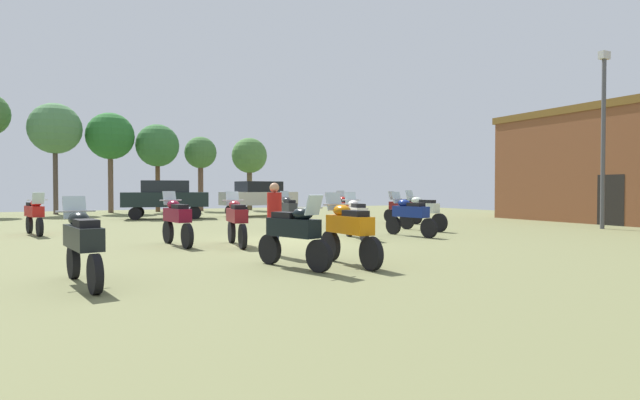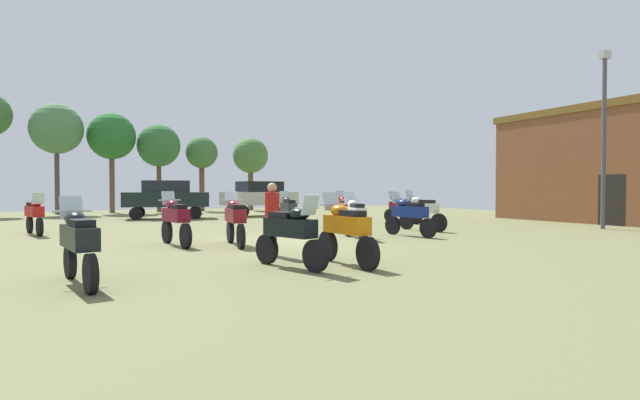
# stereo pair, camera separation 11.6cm
# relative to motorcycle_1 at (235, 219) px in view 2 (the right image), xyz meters

# --- Properties ---
(ground_plane) EXTENTS (44.00, 52.00, 0.02)m
(ground_plane) POSITION_rel_motorcycle_1_xyz_m (1.60, 0.36, -0.74)
(ground_plane) COLOR olive
(motorcycle_1) EXTENTS (0.62, 2.25, 1.49)m
(motorcycle_1) POSITION_rel_motorcycle_1_xyz_m (0.00, 0.00, 0.00)
(motorcycle_1) COLOR black
(motorcycle_1) RESTS_ON ground
(motorcycle_2) EXTENTS (0.62, 2.17, 1.49)m
(motorcycle_2) POSITION_rel_motorcycle_1_xyz_m (1.02, -4.42, -0.00)
(motorcycle_2) COLOR black
(motorcycle_2) RESTS_ON ground
(motorcycle_3) EXTENTS (0.83, 2.03, 1.45)m
(motorcycle_3) POSITION_rel_motorcycle_1_xyz_m (-0.13, -4.27, -0.02)
(motorcycle_3) COLOR black
(motorcycle_3) RESTS_ON ground
(motorcycle_4) EXTENTS (0.69, 2.22, 1.47)m
(motorcycle_4) POSITION_rel_motorcycle_1_xyz_m (5.98, 0.19, -0.01)
(motorcycle_4) COLOR black
(motorcycle_4) RESTS_ON ground
(motorcycle_5) EXTENTS (0.72, 2.23, 1.51)m
(motorcycle_5) POSITION_rel_motorcycle_1_xyz_m (7.72, 1.77, 0.01)
(motorcycle_5) COLOR black
(motorcycle_5) RESTS_ON ground
(motorcycle_6) EXTENTS (0.66, 2.22, 1.50)m
(motorcycle_6) POSITION_rel_motorcycle_1_xyz_m (-1.47, 0.72, 0.00)
(motorcycle_6) COLOR black
(motorcycle_6) RESTS_ON ground
(motorcycle_7) EXTENTS (0.79, 2.17, 1.49)m
(motorcycle_7) POSITION_rel_motorcycle_1_xyz_m (6.03, 4.74, -0.00)
(motorcycle_7) COLOR black
(motorcycle_7) RESTS_ON ground
(motorcycle_8) EXTENTS (0.63, 2.17, 1.48)m
(motorcycle_8) POSITION_rel_motorcycle_1_xyz_m (3.79, 5.34, -0.01)
(motorcycle_8) COLOR black
(motorcycle_8) RESTS_ON ground
(motorcycle_9) EXTENTS (0.78, 2.18, 1.46)m
(motorcycle_9) POSITION_rel_motorcycle_1_xyz_m (-5.19, 6.22, -0.02)
(motorcycle_9) COLOR black
(motorcycle_9) RESTS_ON ground
(motorcycle_10) EXTENTS (0.74, 2.23, 1.45)m
(motorcycle_10) POSITION_rel_motorcycle_1_xyz_m (9.47, 5.49, -0.02)
(motorcycle_10) COLOR black
(motorcycle_10) RESTS_ON ground
(motorcycle_11) EXTENTS (0.70, 2.22, 1.44)m
(motorcycle_11) POSITION_rel_motorcycle_1_xyz_m (-3.90, -4.38, -0.03)
(motorcycle_11) COLOR black
(motorcycle_11) RESTS_ON ground
(motorcycle_12) EXTENTS (0.75, 2.15, 1.46)m
(motorcycle_12) POSITION_rel_motorcycle_1_xyz_m (3.93, 0.22, -0.02)
(motorcycle_12) COLOR black
(motorcycle_12) RESTS_ON ground
(car_2) EXTENTS (4.58, 2.64, 2.00)m
(car_2) POSITION_rel_motorcycle_1_xyz_m (0.37, 13.76, 0.43)
(car_2) COLOR black
(car_2) RESTS_ON ground
(car_3) EXTENTS (4.56, 2.56, 2.00)m
(car_3) POSITION_rel_motorcycle_1_xyz_m (5.74, 14.40, 0.43)
(car_3) COLOR black
(car_3) RESTS_ON ground
(person_1) EXTENTS (0.48, 0.48, 1.71)m
(person_1) POSITION_rel_motorcycle_1_xyz_m (0.18, -2.40, 0.26)
(person_1) COLOR #31374C
(person_1) RESTS_ON ground
(tree_1) EXTENTS (2.89, 2.89, 5.98)m
(tree_1) POSITION_rel_motorcycle_1_xyz_m (1.23, 22.31, 3.77)
(tree_1) COLOR brown
(tree_1) RESTS_ON ground
(tree_2) EXTENTS (2.26, 2.26, 5.30)m
(tree_2) POSITION_rel_motorcycle_1_xyz_m (4.22, 22.54, 3.34)
(tree_2) COLOR brown
(tree_2) RESTS_ON ground
(tree_4) EXTENTS (3.11, 3.11, 6.85)m
(tree_4) POSITION_rel_motorcycle_1_xyz_m (-4.94, 21.65, 4.53)
(tree_4) COLOR #4E4037
(tree_4) RESTS_ON ground
(tree_7) EXTENTS (2.60, 2.60, 5.34)m
(tree_7) POSITION_rel_motorcycle_1_xyz_m (7.76, 22.21, 3.24)
(tree_7) COLOR brown
(tree_7) RESTS_ON ground
(tree_8) EXTENTS (3.05, 3.05, 6.55)m
(tree_8) POSITION_rel_motorcycle_1_xyz_m (-1.76, 22.20, 4.25)
(tree_8) COLOR brown
(tree_8) RESTS_ON ground
(lamp_post) EXTENTS (0.44, 0.24, 6.92)m
(lamp_post) POSITION_rel_motorcycle_1_xyz_m (14.60, -0.69, 3.12)
(lamp_post) COLOR #47474C
(lamp_post) RESTS_ON ground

